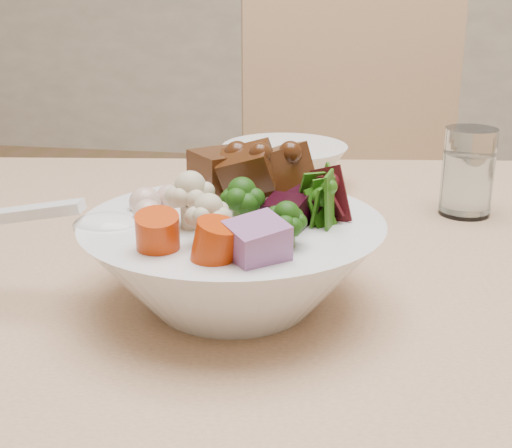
{
  "coord_description": "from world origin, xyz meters",
  "views": [
    {
      "loc": [
        -0.11,
        -0.8,
        0.93
      ],
      "look_at": [
        -0.21,
        -0.23,
        0.73
      ],
      "focal_mm": 50.0,
      "sensor_mm": 36.0,
      "label": 1
    }
  ],
  "objects_px": {
    "food_bowl": "(236,255)",
    "side_bowl": "(284,166)",
    "chair_far": "(361,207)",
    "water_glass": "(467,175)",
    "dining_table": "(471,317)"
  },
  "relations": [
    {
      "from": "food_bowl",
      "to": "side_bowl",
      "type": "xyz_separation_m",
      "value": [
        -0.01,
        0.37,
        -0.02
      ]
    },
    {
      "from": "dining_table",
      "to": "chair_far",
      "type": "relative_size",
      "value": 1.64
    },
    {
      "from": "food_bowl",
      "to": "water_glass",
      "type": "relative_size",
      "value": 2.47
    },
    {
      "from": "water_glass",
      "to": "dining_table",
      "type": "bearing_deg",
      "value": -89.79
    },
    {
      "from": "water_glass",
      "to": "side_bowl",
      "type": "distance_m",
      "value": 0.24
    },
    {
      "from": "food_bowl",
      "to": "chair_far",
      "type": "bearing_deg",
      "value": 83.19
    },
    {
      "from": "food_bowl",
      "to": "side_bowl",
      "type": "bearing_deg",
      "value": 91.25
    },
    {
      "from": "chair_far",
      "to": "water_glass",
      "type": "relative_size",
      "value": 9.09
    },
    {
      "from": "chair_far",
      "to": "water_glass",
      "type": "distance_m",
      "value": 0.52
    },
    {
      "from": "dining_table",
      "to": "food_bowl",
      "type": "height_order",
      "value": "food_bowl"
    },
    {
      "from": "chair_far",
      "to": "side_bowl",
      "type": "relative_size",
      "value": 5.61
    },
    {
      "from": "side_bowl",
      "to": "chair_far",
      "type": "bearing_deg",
      "value": 75.63
    },
    {
      "from": "food_bowl",
      "to": "side_bowl",
      "type": "height_order",
      "value": "food_bowl"
    },
    {
      "from": "dining_table",
      "to": "water_glass",
      "type": "xyz_separation_m",
      "value": [
        -0.0,
        0.14,
        0.11
      ]
    },
    {
      "from": "food_bowl",
      "to": "water_glass",
      "type": "distance_m",
      "value": 0.36
    }
  ]
}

